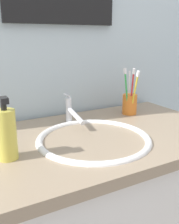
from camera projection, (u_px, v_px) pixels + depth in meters
tiled_wall_back at (60, 43)px, 1.11m from camera, size 2.16×0.04×2.40m
sink_basin at (94, 149)px, 0.88m from camera, size 0.39×0.39×0.10m
faucet at (71, 112)px, 1.01m from camera, size 0.02×0.17×0.12m
toothbrush_cup at (130, 104)px, 1.16m from camera, size 0.06×0.06×0.09m
toothbrush_white at (129, 89)px, 1.17m from camera, size 0.02×0.03×0.18m
toothbrush_yellow at (135, 90)px, 1.10m from camera, size 0.01×0.05×0.20m
toothbrush_green at (126, 89)px, 1.10m from camera, size 0.04×0.02×0.21m
toothbrush_red at (132, 89)px, 1.10m from camera, size 0.02×0.04×0.21m
soap_dispenser at (6, 134)px, 0.71m from camera, size 0.06×0.06×0.18m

